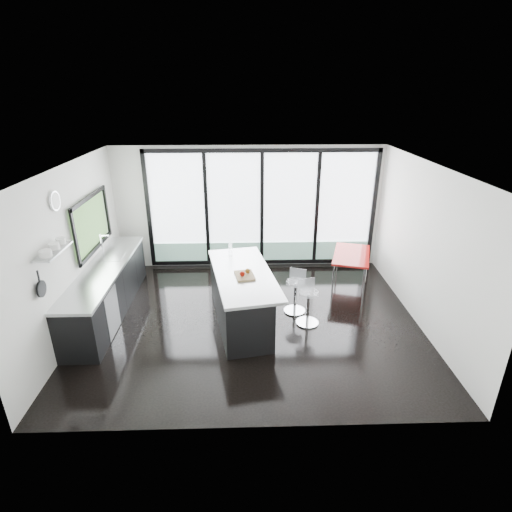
{
  "coord_description": "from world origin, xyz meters",
  "views": [
    {
      "loc": [
        -0.11,
        -6.27,
        3.93
      ],
      "look_at": [
        0.1,
        0.3,
        1.15
      ],
      "focal_mm": 28.0,
      "sensor_mm": 36.0,
      "label": 1
    }
  ],
  "objects_px": {
    "bar_stool_far": "(295,296)",
    "red_table": "(350,268)",
    "island": "(239,296)",
    "bar_stool_near": "(308,308)"
  },
  "relations": [
    {
      "from": "bar_stool_far",
      "to": "red_table",
      "type": "distance_m",
      "value": 1.77
    },
    {
      "from": "island",
      "to": "red_table",
      "type": "xyz_separation_m",
      "value": [
        2.38,
        1.43,
        -0.14
      ]
    },
    {
      "from": "bar_stool_far",
      "to": "island",
      "type": "bearing_deg",
      "value": -143.76
    },
    {
      "from": "island",
      "to": "red_table",
      "type": "relative_size",
      "value": 1.94
    },
    {
      "from": "bar_stool_far",
      "to": "bar_stool_near",
      "type": "bearing_deg",
      "value": -44.99
    },
    {
      "from": "island",
      "to": "red_table",
      "type": "height_order",
      "value": "island"
    },
    {
      "from": "island",
      "to": "bar_stool_far",
      "type": "distance_m",
      "value": 1.09
    },
    {
      "from": "red_table",
      "to": "bar_stool_near",
      "type": "bearing_deg",
      "value": -125.89
    },
    {
      "from": "island",
      "to": "bar_stool_near",
      "type": "distance_m",
      "value": 1.24
    },
    {
      "from": "island",
      "to": "bar_stool_far",
      "type": "relative_size",
      "value": 3.83
    }
  ]
}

